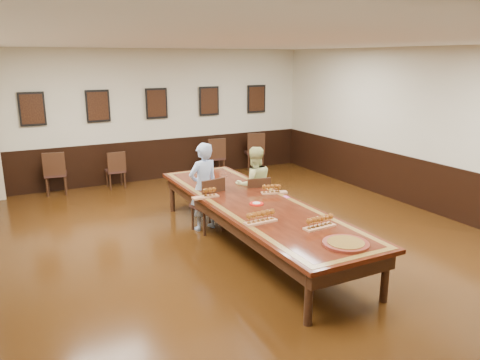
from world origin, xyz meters
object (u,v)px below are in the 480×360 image
chair_woman (256,200)px  chair_man (207,204)px  spare_chair_c (214,156)px  person_man (203,187)px  spare_chair_a (55,173)px  conference_table (254,210)px  carved_platter (346,244)px  person_woman (254,185)px  spare_chair_d (254,151)px  spare_chair_b (115,169)px

chair_woman → chair_man: bearing=5.2°
spare_chair_c → person_man: bearing=68.1°
chair_man → spare_chair_c: size_ratio=0.99×
spare_chair_a → conference_table: 5.31m
person_man → carved_platter: size_ratio=2.21×
spare_chair_a → conference_table: spare_chair_a is taller
chair_woman → person_woman: 0.28m
person_man → conference_table: 1.19m
spare_chair_d → person_man: (-3.03, -3.64, 0.27)m
spare_chair_c → conference_table: (-1.40, -4.66, 0.11)m
spare_chair_c → carved_platter: (-1.26, -6.72, 0.27)m
chair_man → conference_table: size_ratio=0.20×
chair_man → spare_chair_b: 3.68m
spare_chair_b → carved_platter: 6.80m
chair_woman → person_woman: (0.02, 0.10, 0.26)m
spare_chair_a → spare_chair_b: bearing=-175.0°
person_woman → conference_table: bearing=72.2°
chair_woman → spare_chair_d: 4.37m
chair_man → chair_woman: (0.93, -0.09, -0.03)m
spare_chair_b → person_man: (0.77, -3.49, 0.34)m
chair_man → spare_chair_c: bearing=-126.7°
chair_woman → spare_chair_b: size_ratio=1.03×
chair_woman → spare_chair_d: spare_chair_d is taller
spare_chair_c → spare_chair_a: bearing=4.6°
spare_chair_a → carved_platter: 7.25m
spare_chair_a → spare_chair_b: size_ratio=1.11×
spare_chair_c → person_woman: bearing=82.1°
chair_woman → person_man: person_man is taller
chair_woman → spare_chair_a: size_ratio=0.93×
spare_chair_a → spare_chair_b: (1.31, -0.09, -0.05)m
spare_chair_d → spare_chair_c: bearing=17.2°
chair_man → conference_table: 1.08m
spare_chair_d → person_woman: size_ratio=0.72×
spare_chair_d → chair_woman: bearing=74.3°
spare_chair_a → spare_chair_c: (3.88, -0.03, 0.00)m
chair_man → spare_chair_d: 4.81m
spare_chair_c → conference_table: 4.86m
chair_man → carved_platter: chair_man is taller
spare_chair_c → person_woman: 3.75m
person_man → spare_chair_c: bearing=-127.6°
spare_chair_a → person_man: bearing=128.9°
chair_man → person_man: 0.31m
chair_woman → conference_table: chair_woman is taller
spare_chair_c → spare_chair_b: bearing=6.3°
carved_platter → person_woman: bearing=82.3°
chair_man → spare_chair_c: spare_chair_c is taller
chair_woman → carved_platter: 3.02m
spare_chair_b → carved_platter: (1.32, -6.66, 0.33)m
spare_chair_a → spare_chair_c: 3.88m
chair_man → spare_chair_c: (1.79, 3.65, 0.00)m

